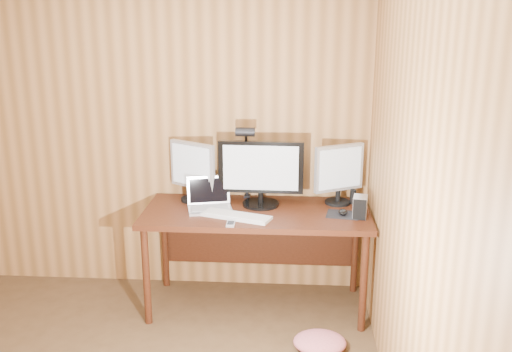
# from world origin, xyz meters

# --- Properties ---
(room_shell) EXTENTS (4.00, 4.00, 4.00)m
(room_shell) POSITION_xyz_m (0.00, 0.00, 1.25)
(room_shell) COLOR #4E351E
(room_shell) RESTS_ON ground
(desk) EXTENTS (1.60, 0.70, 0.75)m
(desk) POSITION_xyz_m (0.93, 1.70, 0.63)
(desk) COLOR #3D1A0C
(desk) RESTS_ON floor
(monitor_center) EXTENTS (0.61, 0.27, 0.48)m
(monitor_center) POSITION_xyz_m (0.95, 1.75, 1.00)
(monitor_center) COLOR black
(monitor_center) RESTS_ON desk
(monitor_left) EXTENTS (0.36, 0.23, 0.44)m
(monitor_left) POSITION_xyz_m (0.44, 1.83, 0.99)
(monitor_left) COLOR black
(monitor_left) RESTS_ON desk
(monitor_right) EXTENTS (0.36, 0.22, 0.44)m
(monitor_right) POSITION_xyz_m (1.52, 1.83, 0.99)
(monitor_right) COLOR black
(monitor_right) RESTS_ON desk
(laptop) EXTENTS (0.35, 0.30, 0.22)m
(laptop) POSITION_xyz_m (0.59, 1.66, 0.80)
(laptop) COLOR silver
(laptop) RESTS_ON desk
(keyboard) EXTENTS (0.50, 0.30, 0.02)m
(keyboard) POSITION_xyz_m (0.80, 1.48, 0.76)
(keyboard) COLOR silver
(keyboard) RESTS_ON desk
(mousepad) EXTENTS (0.25, 0.21, 0.00)m
(mousepad) POSITION_xyz_m (1.53, 1.58, 0.75)
(mousepad) COLOR black
(mousepad) RESTS_ON desk
(mouse) EXTENTS (0.07, 0.11, 0.04)m
(mouse) POSITION_xyz_m (1.53, 1.58, 0.77)
(mouse) COLOR black
(mouse) RESTS_ON mousepad
(hard_drive) EXTENTS (0.11, 0.15, 0.15)m
(hard_drive) POSITION_xyz_m (1.64, 1.55, 0.82)
(hard_drive) COLOR silver
(hard_drive) RESTS_ON desk
(phone) EXTENTS (0.06, 0.11, 0.02)m
(phone) POSITION_xyz_m (0.78, 1.34, 0.76)
(phone) COLOR silver
(phone) RESTS_ON desk
(speaker) EXTENTS (0.04, 0.04, 0.11)m
(speaker) POSITION_xyz_m (1.63, 1.83, 0.80)
(speaker) COLOR black
(speaker) RESTS_ON desk
(desk_lamp) EXTENTS (0.14, 0.20, 0.60)m
(desk_lamp) POSITION_xyz_m (0.84, 1.86, 1.12)
(desk_lamp) COLOR black
(desk_lamp) RESTS_ON desk
(fabric_pile) EXTENTS (0.39, 0.33, 0.11)m
(fabric_pile) POSITION_xyz_m (1.38, 1.08, 0.05)
(fabric_pile) COLOR #C9616C
(fabric_pile) RESTS_ON floor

